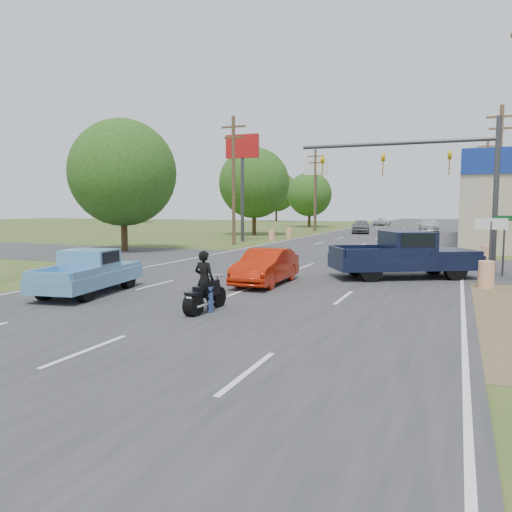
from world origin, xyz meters
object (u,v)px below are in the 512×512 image
at_px(navy_pickup, 407,254).
at_px(distant_car_white, 382,222).
at_px(motorcycle, 204,297).
at_px(distant_car_grey, 361,226).
at_px(red_convertible, 266,267).
at_px(rider, 204,283).
at_px(distant_car_silver, 429,225).
at_px(blue_pickup, 90,271).

height_order(navy_pickup, distant_car_white, navy_pickup).
xyz_separation_m(motorcycle, navy_pickup, (4.61, 9.39, 0.55)).
height_order(navy_pickup, distant_car_grey, navy_pickup).
height_order(red_convertible, motorcycle, red_convertible).
distance_m(red_convertible, rider, 5.46).
bearing_deg(navy_pickup, distant_car_grey, 164.24).
bearing_deg(distant_car_silver, blue_pickup, -107.64).
bearing_deg(motorcycle, distant_car_silver, 91.43).
distance_m(rider, navy_pickup, 10.42).
bearing_deg(navy_pickup, rider, -55.20).
xyz_separation_m(motorcycle, distant_car_silver, (3.14, 53.63, 0.32)).
bearing_deg(blue_pickup, distant_car_silver, 72.43).
distance_m(red_convertible, navy_pickup, 6.23).
bearing_deg(rider, motorcycle, 90.00).
relative_size(motorcycle, blue_pickup, 0.41).
bearing_deg(distant_car_grey, motorcycle, -93.48).
relative_size(motorcycle, navy_pickup, 0.32).
distance_m(motorcycle, distant_car_grey, 45.00).
bearing_deg(distant_car_silver, rider, -102.02).
height_order(motorcycle, distant_car_silver, distant_car_silver).
distance_m(red_convertible, motorcycle, 5.50).
bearing_deg(red_convertible, blue_pickup, -140.14).
bearing_deg(distant_car_white, rider, 101.09).
height_order(motorcycle, navy_pickup, navy_pickup).
relative_size(red_convertible, distant_car_silver, 0.78).
distance_m(blue_pickup, distant_car_grey, 43.51).
relative_size(navy_pickup, distant_car_silver, 1.20).
relative_size(blue_pickup, navy_pickup, 0.76).
bearing_deg(motorcycle, distant_car_white, 98.88).
distance_m(red_convertible, blue_pickup, 6.38).
relative_size(blue_pickup, distant_car_silver, 0.91).
bearing_deg(blue_pickup, distant_car_grey, 79.58).
relative_size(rider, distant_car_silver, 0.32).
bearing_deg(red_convertible, distant_car_silver, 85.54).
distance_m(navy_pickup, distant_car_white, 63.40).
height_order(rider, navy_pickup, navy_pickup).
height_order(motorcycle, rider, rider).
relative_size(navy_pickup, distant_car_grey, 1.33).
height_order(red_convertible, blue_pickup, blue_pickup).
bearing_deg(distant_car_silver, navy_pickup, -96.77).
height_order(distant_car_grey, distant_car_silver, distant_car_grey).
bearing_deg(distant_car_silver, red_convertible, -102.69).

